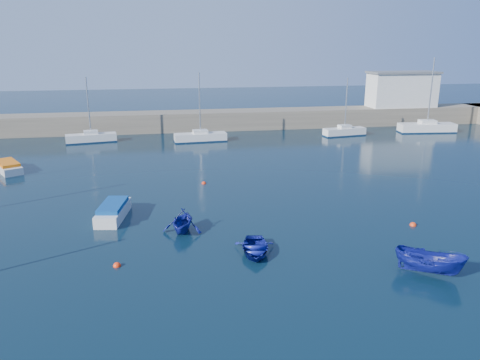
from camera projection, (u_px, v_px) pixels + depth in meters
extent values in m
plane|color=black|center=(297.00, 285.00, 24.22)|extent=(220.00, 220.00, 0.00)
cube|color=#706655|center=(206.00, 120.00, 67.33)|extent=(96.00, 4.50, 2.60)
cube|color=silver|center=(402.00, 90.00, 71.15)|extent=(10.00, 4.00, 5.00)
cube|color=silver|center=(91.00, 138.00, 58.81)|extent=(6.31, 2.74, 1.06)
cylinder|color=#B7BABC|center=(88.00, 106.00, 57.67)|extent=(0.16, 0.16, 7.02)
cube|color=silver|center=(200.00, 137.00, 59.32)|extent=(6.67, 2.31, 1.05)
cylinder|color=#B7BABC|center=(200.00, 103.00, 58.10)|extent=(0.15, 0.15, 7.53)
cube|color=silver|center=(344.00, 132.00, 62.98)|extent=(5.93, 2.43, 1.03)
cylinder|color=#B7BABC|center=(346.00, 103.00, 61.90)|extent=(0.15, 0.15, 6.62)
cube|color=silver|center=(427.00, 128.00, 65.41)|extent=(7.94, 2.92, 1.22)
cylinder|color=#B7BABC|center=(431.00, 91.00, 63.97)|extent=(0.18, 0.18, 8.92)
cube|color=silver|center=(113.00, 212.00, 33.44)|extent=(2.33, 4.74, 0.81)
cube|color=navy|center=(113.00, 205.00, 33.29)|extent=(2.06, 3.61, 0.30)
cube|color=silver|center=(8.00, 168.00, 45.60)|extent=(3.77, 5.01, 0.72)
cube|color=orange|center=(7.00, 163.00, 45.46)|extent=(3.12, 3.92, 0.27)
imported|color=navy|center=(255.00, 248.00, 27.77)|extent=(2.94, 3.73, 0.70)
imported|color=navy|center=(182.00, 221.00, 30.85)|extent=(3.31, 3.59, 1.58)
imported|color=navy|center=(430.00, 262.00, 25.19)|extent=(3.78, 3.32, 1.42)
sphere|color=#FC310D|center=(117.00, 266.00, 26.31)|extent=(0.45, 0.45, 0.45)
sphere|color=red|center=(413.00, 225.00, 32.16)|extent=(0.47, 0.47, 0.47)
sphere|color=#FC310D|center=(204.00, 184.00, 41.68)|extent=(0.40, 0.40, 0.40)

